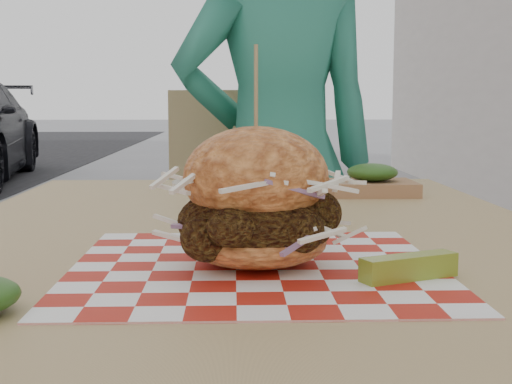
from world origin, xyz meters
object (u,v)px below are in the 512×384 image
patio_chair (248,231)px  diner (279,162)px  patio_table (248,288)px  sandwich (256,206)px

patio_chair → diner: bearing=-49.1°
patio_table → patio_chair: bearing=88.8°
patio_table → patio_chair: (0.02, 1.08, -0.12)m
patio_table → sandwich: (0.00, -0.22, 0.14)m
diner → patio_chair: (-0.08, 0.15, -0.21)m
patio_table → patio_chair: size_ratio=1.26×
patio_table → diner: bearing=83.9°
patio_chair → sandwich: bearing=-78.0°
diner → patio_table: size_ratio=1.27×
diner → sandwich: bearing=73.8°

